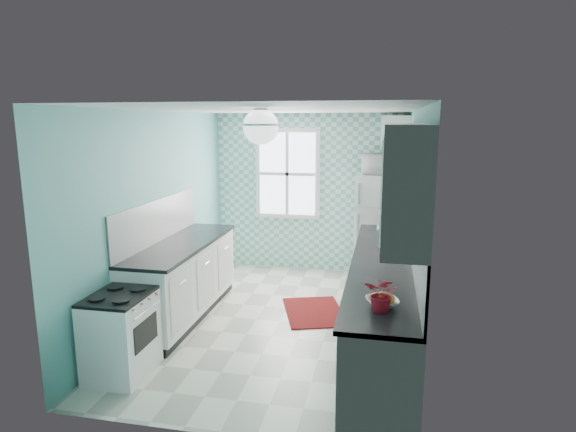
% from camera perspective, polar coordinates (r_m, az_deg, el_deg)
% --- Properties ---
extents(floor, '(3.00, 4.40, 0.02)m').
position_cam_1_polar(floor, '(5.95, -0.98, -12.44)').
color(floor, white).
rests_on(floor, ground).
extents(ceiling, '(3.00, 4.40, 0.02)m').
position_cam_1_polar(ceiling, '(5.45, -1.07, 12.61)').
color(ceiling, white).
rests_on(ceiling, wall_back).
extents(wall_back, '(3.00, 0.02, 2.50)m').
position_cam_1_polar(wall_back, '(7.71, 2.56, 2.78)').
color(wall_back, '#5FABA7').
rests_on(wall_back, floor).
extents(wall_front, '(3.00, 0.02, 2.50)m').
position_cam_1_polar(wall_front, '(3.51, -8.95, -7.59)').
color(wall_front, '#5FABA7').
rests_on(wall_front, floor).
extents(wall_left, '(0.02, 4.40, 2.50)m').
position_cam_1_polar(wall_left, '(6.07, -15.07, 0.12)').
color(wall_left, '#5FABA7').
rests_on(wall_left, floor).
extents(wall_right, '(0.02, 4.40, 2.50)m').
position_cam_1_polar(wall_right, '(5.45, 14.68, -1.09)').
color(wall_right, '#5FABA7').
rests_on(wall_right, floor).
extents(accent_wall, '(3.00, 0.01, 2.50)m').
position_cam_1_polar(accent_wall, '(7.69, 2.54, 2.75)').
color(accent_wall, '#5FBFAE').
rests_on(accent_wall, wall_back).
extents(window, '(1.04, 0.05, 1.44)m').
position_cam_1_polar(window, '(7.68, -0.07, 5.02)').
color(window, white).
rests_on(window, wall_back).
extents(backsplash_right, '(0.02, 3.60, 0.51)m').
position_cam_1_polar(backsplash_right, '(5.07, 14.63, -2.63)').
color(backsplash_right, white).
rests_on(backsplash_right, wall_right).
extents(backsplash_left, '(0.02, 2.15, 0.51)m').
position_cam_1_polar(backsplash_left, '(6.01, -15.17, -0.53)').
color(backsplash_left, white).
rests_on(backsplash_left, wall_left).
extents(upper_cabinets_right, '(0.33, 3.20, 0.90)m').
position_cam_1_polar(upper_cabinets_right, '(4.75, 13.31, 5.16)').
color(upper_cabinets_right, white).
rests_on(upper_cabinets_right, wall_right).
extents(upper_cabinet_fridge, '(0.40, 0.74, 0.40)m').
position_cam_1_polar(upper_cabinet_fridge, '(7.15, 12.64, 9.92)').
color(upper_cabinet_fridge, white).
rests_on(upper_cabinet_fridge, wall_right).
extents(ceiling_light, '(0.34, 0.34, 0.35)m').
position_cam_1_polar(ceiling_light, '(4.68, -3.24, 10.55)').
color(ceiling_light, silver).
rests_on(ceiling_light, ceiling).
extents(base_cabinets_right, '(0.60, 3.60, 0.90)m').
position_cam_1_polar(base_cabinets_right, '(5.28, 11.05, -10.39)').
color(base_cabinets_right, white).
rests_on(base_cabinets_right, floor).
extents(countertop_right, '(0.63, 3.60, 0.04)m').
position_cam_1_polar(countertop_right, '(5.13, 11.08, -5.49)').
color(countertop_right, black).
rests_on(countertop_right, base_cabinets_right).
extents(base_cabinets_left, '(0.60, 2.15, 0.90)m').
position_cam_1_polar(base_cabinets_left, '(6.08, -12.36, -7.55)').
color(base_cabinets_left, white).
rests_on(base_cabinets_left, floor).
extents(countertop_left, '(0.63, 2.15, 0.04)m').
position_cam_1_polar(countertop_left, '(5.94, -12.42, -3.26)').
color(countertop_left, black).
rests_on(countertop_left, base_cabinets_left).
extents(fridge, '(0.70, 0.70, 1.61)m').
position_cam_1_polar(fridge, '(7.32, 10.67, -1.40)').
color(fridge, silver).
rests_on(fridge, floor).
extents(stove, '(0.52, 0.65, 0.78)m').
position_cam_1_polar(stove, '(4.92, -19.19, -13.01)').
color(stove, white).
rests_on(stove, floor).
extents(sink, '(0.46, 0.39, 0.53)m').
position_cam_1_polar(sink, '(5.85, 11.36, -3.29)').
color(sink, silver).
rests_on(sink, countertop_right).
extents(rug, '(0.97, 1.16, 0.02)m').
position_cam_1_polar(rug, '(6.20, 3.11, -11.26)').
color(rug, maroon).
rests_on(rug, floor).
extents(dish_towel, '(0.11, 0.23, 0.36)m').
position_cam_1_polar(dish_towel, '(5.94, 8.12, -7.52)').
color(dish_towel, '#4DAF96').
rests_on(dish_towel, base_cabinets_right).
extents(fruit_bowl, '(0.32, 0.32, 0.06)m').
position_cam_1_polar(fruit_bowl, '(3.92, 11.11, -9.98)').
color(fruit_bowl, white).
rests_on(fruit_bowl, countertop_right).
extents(potted_plant, '(0.32, 0.30, 0.28)m').
position_cam_1_polar(potted_plant, '(3.77, 11.15, -9.05)').
color(potted_plant, '#B92141').
rests_on(potted_plant, countertop_right).
extents(soap_bottle, '(0.10, 0.10, 0.21)m').
position_cam_1_polar(soap_bottle, '(6.36, 11.85, -1.13)').
color(soap_bottle, '#9AA7B4').
rests_on(soap_bottle, countertop_right).
extents(microwave, '(0.54, 0.37, 0.30)m').
position_cam_1_polar(microwave, '(7.18, 10.95, 6.06)').
color(microwave, white).
rests_on(microwave, fridge).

